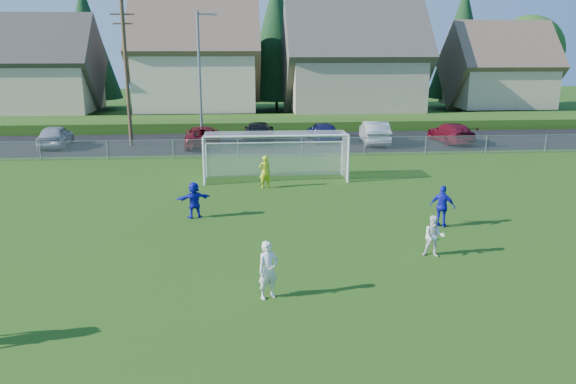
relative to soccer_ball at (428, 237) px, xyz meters
name	(u,v)px	position (x,y,z in m)	size (l,w,h in m)	color
ground	(314,327)	(-4.94, -6.03, -0.11)	(160.00, 160.00, 0.00)	#193D0C
asphalt_lot	(266,142)	(-4.94, 21.47, -0.10)	(60.00, 60.00, 0.00)	black
grass_embankment	(263,123)	(-4.94, 28.97, 0.29)	(70.00, 6.00, 0.80)	#1E420F
soccer_ball	(428,237)	(0.00, 0.00, 0.00)	(0.22, 0.22, 0.22)	white
player_white_a	(268,270)	(-6.00, -4.27, 0.72)	(0.61, 0.40, 1.66)	white
player_white_b	(434,236)	(-0.37, -1.55, 0.60)	(0.69, 0.54, 1.42)	white
player_blue_a	(442,206)	(1.01, 1.52, 0.71)	(0.96, 0.40, 1.63)	#1316B8
player_blue_b	(194,200)	(-8.66, 3.48, 0.64)	(1.39, 0.44, 1.50)	#1316B8
goalkeeper	(265,172)	(-5.58, 8.19, 0.70)	(0.59, 0.39, 1.61)	#C4DA19
car_a	(55,136)	(-19.53, 20.80, 0.64)	(1.77, 4.40, 1.50)	#A8AAB0
car_c	(203,136)	(-9.43, 20.20, 0.60)	(2.36, 5.11, 1.42)	#600B14
car_d	(258,132)	(-5.51, 21.37, 0.64)	(2.11, 5.18, 1.50)	black
car_e	(323,131)	(-0.82, 21.52, 0.62)	(1.72, 4.28, 1.46)	#141746
car_f	(375,132)	(2.73, 20.35, 0.69)	(1.70, 4.87, 1.60)	#B4B4B4
car_g	(451,133)	(8.33, 20.33, 0.59)	(1.97, 4.85, 1.41)	maroon
soccer_goal	(276,148)	(-4.94, 10.02, 1.52)	(7.42, 1.90, 2.50)	white
chainlink_fence	(270,147)	(-4.94, 15.97, 0.52)	(52.06, 0.06, 1.20)	gray
streetlight	(200,76)	(-9.39, 19.97, 4.73)	(1.38, 0.18, 9.00)	slate
utility_pole	(126,71)	(-14.44, 20.97, 5.04)	(1.60, 0.26, 10.00)	#473321
houses_row	(280,39)	(-2.97, 36.43, 7.22)	(53.90, 11.45, 13.27)	tan
tree_row	(267,44)	(-3.90, 42.70, 6.80)	(65.98, 12.36, 13.80)	#382616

